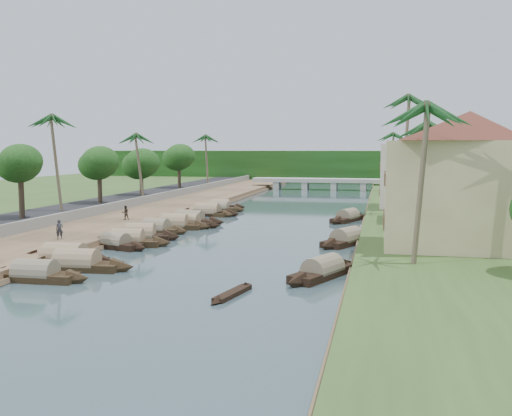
% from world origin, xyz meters
% --- Properties ---
extents(ground, '(220.00, 220.00, 0.00)m').
position_xyz_m(ground, '(0.00, 0.00, 0.00)').
color(ground, '#354A50').
rests_on(ground, ground).
extents(left_bank, '(10.00, 180.00, 0.80)m').
position_xyz_m(left_bank, '(-16.00, 20.00, 0.40)').
color(left_bank, brown).
rests_on(left_bank, ground).
extents(right_bank, '(16.00, 180.00, 1.20)m').
position_xyz_m(right_bank, '(19.00, 20.00, 0.60)').
color(right_bank, '#304B1E').
rests_on(right_bank, ground).
extents(road, '(8.00, 180.00, 1.40)m').
position_xyz_m(road, '(-24.50, 20.00, 0.70)').
color(road, black).
rests_on(road, ground).
extents(retaining_wall, '(0.40, 180.00, 1.10)m').
position_xyz_m(retaining_wall, '(-20.20, 20.00, 1.35)').
color(retaining_wall, gray).
rests_on(retaining_wall, left_bank).
extents(treeline, '(120.00, 14.00, 8.00)m').
position_xyz_m(treeline, '(0.00, 100.00, 4.00)').
color(treeline, '#17360E').
rests_on(treeline, ground).
extents(bridge, '(28.00, 4.00, 2.40)m').
position_xyz_m(bridge, '(0.00, 72.00, 1.72)').
color(bridge, '#A6A59B').
rests_on(bridge, ground).
extents(building_near, '(14.85, 14.85, 10.20)m').
position_xyz_m(building_near, '(18.99, -2.00, 6.38)').
color(building_near, beige).
rests_on(building_near, right_bank).
extents(building_mid, '(14.11, 14.11, 9.70)m').
position_xyz_m(building_mid, '(19.99, 14.00, 6.13)').
color(building_mid, '#D4AE96').
rests_on(building_mid, right_bank).
extents(building_far, '(15.59, 15.59, 10.20)m').
position_xyz_m(building_far, '(18.99, 28.00, 6.38)').
color(building_far, white).
rests_on(building_far, right_bank).
extents(building_distant, '(12.62, 12.62, 9.20)m').
position_xyz_m(building_distant, '(19.99, 48.00, 5.88)').
color(building_distant, beige).
rests_on(building_distant, right_bank).
extents(sampan_0, '(7.85, 1.93, 2.08)m').
position_xyz_m(sampan_0, '(-9.29, -14.25, 0.41)').
color(sampan_0, black).
rests_on(sampan_0, ground).
extents(sampan_1, '(8.65, 2.29, 2.53)m').
position_xyz_m(sampan_1, '(-10.16, -9.24, 0.42)').
color(sampan_1, black).
rests_on(sampan_1, ground).
extents(sampan_2, '(8.81, 2.40, 2.29)m').
position_xyz_m(sampan_2, '(-8.38, -10.60, 0.42)').
color(sampan_2, black).
rests_on(sampan_2, ground).
extents(sampan_3, '(7.14, 3.54, 1.94)m').
position_xyz_m(sampan_3, '(-9.75, -1.83, 0.41)').
color(sampan_3, black).
rests_on(sampan_3, ground).
extents(sampan_4, '(8.21, 3.15, 2.28)m').
position_xyz_m(sampan_4, '(-9.21, -0.56, 0.42)').
color(sampan_4, black).
rests_on(sampan_4, ground).
extents(sampan_5, '(7.88, 3.56, 2.42)m').
position_xyz_m(sampan_5, '(-9.43, 2.74, 0.42)').
color(sampan_5, black).
rests_on(sampan_5, ground).
extents(sampan_6, '(7.39, 2.44, 2.18)m').
position_xyz_m(sampan_6, '(-9.78, 7.39, 0.42)').
color(sampan_6, black).
rests_on(sampan_6, ground).
extents(sampan_7, '(8.15, 1.99, 2.17)m').
position_xyz_m(sampan_7, '(-8.24, 12.21, 0.41)').
color(sampan_7, black).
rests_on(sampan_7, ground).
extents(sampan_8, '(8.13, 2.79, 2.44)m').
position_xyz_m(sampan_8, '(-9.01, 10.62, 0.42)').
color(sampan_8, black).
rests_on(sampan_8, ground).
extents(sampan_9, '(9.12, 2.99, 2.26)m').
position_xyz_m(sampan_9, '(-8.88, 15.22, 0.42)').
color(sampan_9, black).
rests_on(sampan_9, ground).
extents(sampan_10, '(7.45, 3.99, 2.06)m').
position_xyz_m(sampan_10, '(-8.84, 23.09, 0.41)').
color(sampan_10, black).
rests_on(sampan_10, ground).
extents(sampan_11, '(8.71, 2.29, 2.46)m').
position_xyz_m(sampan_11, '(-9.17, 22.96, 0.42)').
color(sampan_11, black).
rests_on(sampan_11, ground).
extents(sampan_12, '(7.64, 1.61, 1.87)m').
position_xyz_m(sampan_12, '(-9.21, 28.27, 0.40)').
color(sampan_12, black).
rests_on(sampan_12, ground).
extents(sampan_13, '(7.46, 2.73, 2.03)m').
position_xyz_m(sampan_13, '(-9.73, 31.10, 0.41)').
color(sampan_13, black).
rests_on(sampan_13, ground).
extents(sampan_14, '(5.05, 8.55, 2.11)m').
position_xyz_m(sampan_14, '(8.99, -9.06, 0.41)').
color(sampan_14, black).
rests_on(sampan_14, ground).
extents(sampan_15, '(5.40, 8.44, 2.28)m').
position_xyz_m(sampan_15, '(9.75, 4.59, 0.42)').
color(sampan_15, black).
rests_on(sampan_15, ground).
extents(sampan_16, '(4.71, 8.84, 2.16)m').
position_xyz_m(sampan_16, '(8.86, 21.42, 0.41)').
color(sampan_16, black).
rests_on(sampan_16, ground).
extents(canoe_0, '(1.85, 5.32, 0.70)m').
position_xyz_m(canoe_0, '(4.27, -15.03, 0.10)').
color(canoe_0, black).
rests_on(canoe_0, ground).
extents(canoe_1, '(4.81, 0.87, 0.77)m').
position_xyz_m(canoe_1, '(-9.66, 2.37, 0.10)').
color(canoe_1, black).
rests_on(canoe_1, ground).
extents(canoe_2, '(5.91, 0.94, 0.86)m').
position_xyz_m(canoe_2, '(-9.75, 24.22, 0.10)').
color(canoe_2, black).
rests_on(canoe_2, ground).
extents(palm_0, '(3.20, 3.20, 11.70)m').
position_xyz_m(palm_0, '(15.00, -9.06, 11.10)').
color(palm_0, '#705F4A').
rests_on(palm_0, ground).
extents(palm_1, '(3.20, 3.20, 11.17)m').
position_xyz_m(palm_1, '(16.00, 6.64, 10.60)').
color(palm_1, '#705F4A').
rests_on(palm_1, ground).
extents(palm_2, '(3.20, 3.20, 14.74)m').
position_xyz_m(palm_2, '(15.00, 19.49, 14.02)').
color(palm_2, '#705F4A').
rests_on(palm_2, ground).
extents(palm_3, '(3.20, 3.20, 10.58)m').
position_xyz_m(palm_3, '(16.00, 37.34, 10.03)').
color(palm_3, '#705F4A').
rests_on(palm_3, ground).
extents(palm_5, '(3.20, 3.20, 12.48)m').
position_xyz_m(palm_5, '(-24.00, 12.82, 12.07)').
color(palm_5, '#705F4A').
rests_on(palm_5, ground).
extents(palm_6, '(3.20, 3.20, 10.76)m').
position_xyz_m(palm_6, '(-22.00, 31.54, 10.41)').
color(palm_6, '#705F4A').
rests_on(palm_6, ground).
extents(palm_7, '(3.20, 3.20, 11.53)m').
position_xyz_m(palm_7, '(14.00, 56.04, 10.94)').
color(palm_7, '#705F4A').
rests_on(palm_7, ground).
extents(palm_8, '(3.20, 3.20, 11.18)m').
position_xyz_m(palm_8, '(-20.50, 59.27, 10.80)').
color(palm_8, '#705F4A').
rests_on(palm_8, ground).
extents(tree_2, '(4.37, 4.37, 7.48)m').
position_xyz_m(tree_2, '(-24.00, 5.64, 6.96)').
color(tree_2, '#49392A').
rests_on(tree_2, ground).
extents(tree_3, '(4.93, 4.93, 7.32)m').
position_xyz_m(tree_3, '(-24.00, 22.56, 6.60)').
color(tree_3, '#49392A').
rests_on(tree_3, ground).
extents(tree_4, '(5.33, 5.33, 7.01)m').
position_xyz_m(tree_4, '(-24.00, 36.04, 6.15)').
color(tree_4, '#49392A').
rests_on(tree_4, ground).
extents(tree_5, '(5.43, 5.43, 7.82)m').
position_xyz_m(tree_5, '(-24.00, 53.04, 6.91)').
color(tree_5, '#49392A').
rests_on(tree_5, ground).
extents(tree_6, '(4.34, 4.34, 7.11)m').
position_xyz_m(tree_6, '(24.00, 31.02, 6.42)').
color(tree_6, '#49392A').
rests_on(tree_6, ground).
extents(person_near, '(0.74, 0.68, 1.70)m').
position_xyz_m(person_near, '(-14.48, -2.83, 1.65)').
color(person_near, '#2A2C32').
rests_on(person_near, left_bank).
extents(person_far, '(0.98, 0.96, 1.59)m').
position_xyz_m(person_far, '(-14.83, 10.90, 1.60)').
color(person_far, '#332D24').
rests_on(person_far, left_bank).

